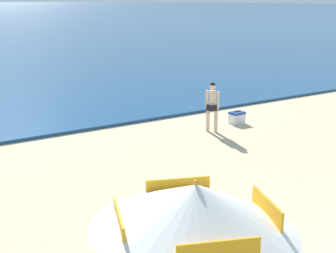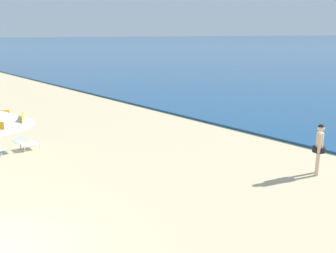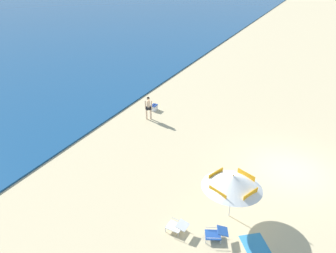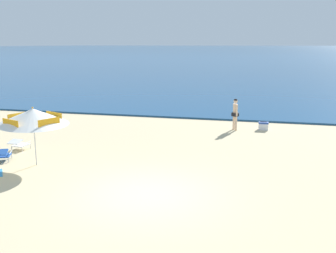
# 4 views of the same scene
# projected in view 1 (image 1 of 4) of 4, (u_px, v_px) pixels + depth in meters

# --- Properties ---
(beach_umbrella_striped_main) EXTENTS (3.42, 3.42, 2.12)m
(beach_umbrella_striped_main) POSITION_uv_depth(u_px,v_px,m) (196.00, 207.00, 5.66)
(beach_umbrella_striped_main) COLOR silver
(beach_umbrella_striped_main) RESTS_ON ground
(person_standing_near_shore) EXTENTS (0.39, 0.43, 1.59)m
(person_standing_near_shore) POSITION_uv_depth(u_px,v_px,m) (212.00, 104.00, 15.50)
(person_standing_near_shore) COLOR beige
(person_standing_near_shore) RESTS_ON ground
(cooler_box) EXTENTS (0.49, 0.35, 0.43)m
(cooler_box) POSITION_uv_depth(u_px,v_px,m) (237.00, 117.00, 16.75)
(cooler_box) COLOR white
(cooler_box) RESTS_ON ground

